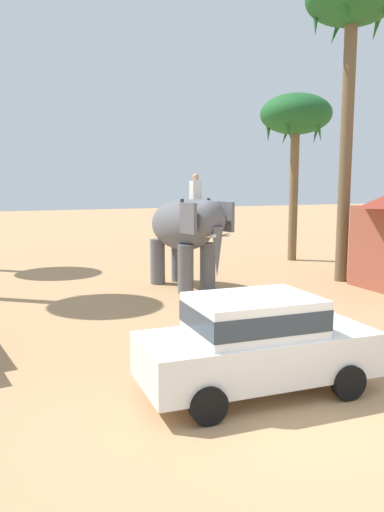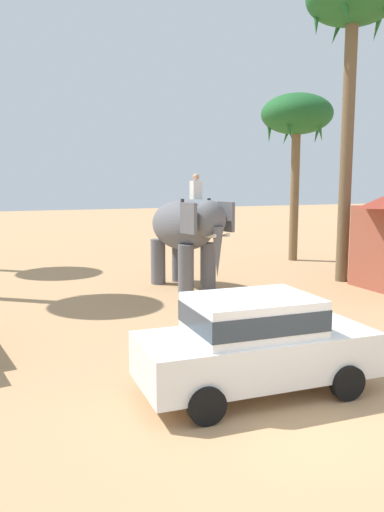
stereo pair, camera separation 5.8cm
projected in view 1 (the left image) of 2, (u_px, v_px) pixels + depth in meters
The scene contains 5 objects.
ground_plane at pixel (289, 414), 8.07m from camera, with size 120.00×120.00×0.00m, color tan.
car_sedan_foreground at pixel (256, 340), 8.82m from camera, with size 4.17×2.02×1.70m.
elephant_with_mahout at pixel (186, 230), 17.35m from camera, with size 2.16×3.99×3.88m.
palm_tree_left_of_road at pixel (352, 12), 17.55m from camera, with size 3.20×3.20×10.75m.
palm_tree_far_back at pixel (296, 119), 22.95m from camera, with size 3.20×3.20×7.52m.
Camera 1 is at (-4.41, -6.41, 3.64)m, focal length 35.99 mm.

